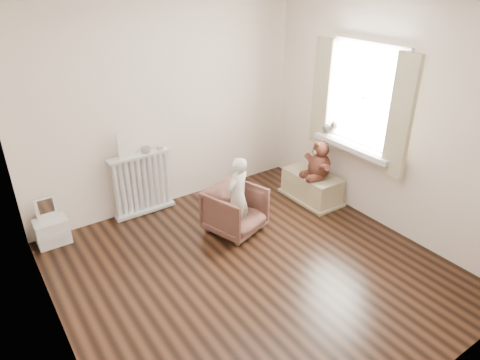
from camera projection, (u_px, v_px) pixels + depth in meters
floor at (253, 270)px, 4.36m from camera, size 3.60×3.60×0.01m
back_wall at (166, 104)px, 5.10m from camera, size 3.60×0.02×2.60m
front_wall at (440, 254)px, 2.45m from camera, size 3.60×0.02×2.60m
left_wall at (39, 212)px, 2.87m from camera, size 0.02×3.60×2.60m
right_wall at (387, 116)px, 4.69m from camera, size 0.02×3.60×2.60m
window at (365, 97)px, 4.82m from camera, size 0.03×0.90×1.10m
window_sill at (353, 147)px, 5.03m from camera, size 0.22×1.10×0.06m
curtain_left at (401, 117)px, 4.37m from camera, size 0.06×0.26×1.30m
curtain_right at (322, 93)px, 5.21m from camera, size 0.06×0.26×1.30m
radiator at (143, 185)px, 5.20m from camera, size 0.76×0.14×0.80m
paper_doll at (125, 145)px, 4.87m from camera, size 0.19×0.02×0.31m
tin_a at (146, 150)px, 5.05m from camera, size 0.11×0.11×0.07m
tin_b at (160, 148)px, 5.14m from camera, size 0.08×0.08×0.05m
toy_vanity at (50, 222)px, 4.67m from camera, size 0.34×0.25×0.54m
armchair at (235, 210)px, 4.90m from camera, size 0.73×0.74×0.54m
child at (238, 196)px, 4.77m from camera, size 0.39×0.31×0.92m
toy_bench at (312, 185)px, 5.61m from camera, size 0.40×0.76×0.36m
teddy_bear at (320, 155)px, 5.32m from camera, size 0.44×0.36×0.49m
plush_cat at (329, 127)px, 5.27m from camera, size 0.18×0.26×0.20m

